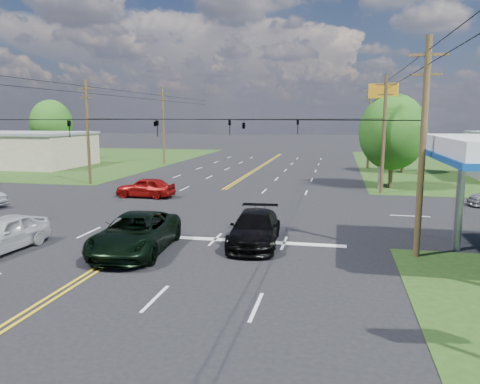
% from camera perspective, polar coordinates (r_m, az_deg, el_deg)
% --- Properties ---
extents(ground, '(280.00, 280.00, 0.00)m').
position_cam_1_polar(ground, '(32.28, -5.41, -1.90)').
color(ground, black).
rests_on(ground, ground).
extents(grass_nw, '(46.00, 48.00, 0.03)m').
position_cam_1_polar(grass_nw, '(76.73, -23.66, 3.74)').
color(grass_nw, '#253A12').
rests_on(grass_nw, ground).
extents(stop_bar, '(10.00, 0.50, 0.02)m').
position_cam_1_polar(stop_bar, '(23.50, 0.52, -6.03)').
color(stop_bar, silver).
rests_on(stop_bar, ground).
extents(retail_nw, '(16.00, 11.00, 4.00)m').
position_cam_1_polar(retail_nw, '(65.60, -25.25, 4.62)').
color(retail_nw, tan).
rests_on(retail_nw, ground).
extents(pole_se, '(1.60, 0.28, 9.50)m').
position_cam_1_polar(pole_se, '(21.58, 21.39, 5.25)').
color(pole_se, '#45351D').
rests_on(pole_se, ground).
extents(pole_nw, '(1.60, 0.28, 9.50)m').
position_cam_1_polar(pole_nw, '(45.23, -18.07, 7.11)').
color(pole_nw, '#45351D').
rests_on(pole_nw, ground).
extents(pole_ne, '(1.60, 0.28, 9.50)m').
position_cam_1_polar(pole_ne, '(39.43, 17.13, 6.93)').
color(pole_ne, '#45351D').
rests_on(pole_ne, ground).
extents(pole_left_far, '(1.60, 0.28, 10.00)m').
position_cam_1_polar(pole_left_far, '(62.43, -9.33, 8.09)').
color(pole_left_far, '#45351D').
rests_on(pole_left_far, ground).
extents(pole_right_far, '(1.60, 0.28, 10.00)m').
position_cam_1_polar(pole_right_far, '(58.37, 15.47, 7.82)').
color(pole_right_far, '#45351D').
rests_on(pole_right_far, ground).
extents(span_wire_signals, '(26.00, 18.00, 1.13)m').
position_cam_1_polar(span_wire_signals, '(31.69, -5.57, 8.81)').
color(span_wire_signals, black).
rests_on(span_wire_signals, ground).
extents(power_lines, '(26.04, 100.00, 0.64)m').
position_cam_1_polar(power_lines, '(29.89, -6.83, 13.77)').
color(power_lines, black).
rests_on(power_lines, ground).
extents(tree_right_a, '(5.70, 5.70, 8.18)m').
position_cam_1_polar(tree_right_a, '(42.51, 18.12, 6.94)').
color(tree_right_a, '#45351D').
rests_on(tree_right_a, ground).
extents(tree_right_b, '(4.94, 4.94, 7.09)m').
position_cam_1_polar(tree_right_b, '(54.74, 19.36, 6.58)').
color(tree_right_b, '#45351D').
rests_on(tree_right_b, ground).
extents(tree_far_l, '(6.08, 6.08, 8.72)m').
position_cam_1_polar(tree_far_l, '(74.79, -22.03, 7.72)').
color(tree_far_l, '#45351D').
rests_on(tree_far_l, ground).
extents(pickup_dkgreen, '(3.42, 6.54, 1.76)m').
position_cam_1_polar(pickup_dkgreen, '(21.97, -12.63, -4.96)').
color(pickup_dkgreen, black).
rests_on(pickup_dkgreen, ground).
extents(suv_black, '(2.59, 5.67, 1.61)m').
position_cam_1_polar(suv_black, '(22.72, 1.82, -4.47)').
color(suv_black, black).
rests_on(suv_black, ground).
extents(pickup_white, '(2.34, 5.00, 1.65)m').
position_cam_1_polar(pickup_white, '(24.24, -27.02, -4.55)').
color(pickup_white, silver).
rests_on(pickup_white, ground).
extents(sedan_red, '(4.59, 1.96, 1.55)m').
position_cam_1_polar(sedan_red, '(36.86, -11.45, 0.55)').
color(sedan_red, maroon).
rests_on(sedan_red, ground).
extents(polesign_ne, '(2.37, 1.15, 8.95)m').
position_cam_1_polar(polesign_ne, '(41.73, 16.98, 10.02)').
color(polesign_ne, '#A5A5AA').
rests_on(polesign_ne, ground).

